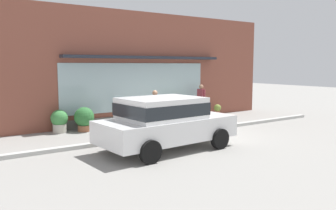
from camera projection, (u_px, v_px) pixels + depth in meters
name	position (u px, v px, depth m)	size (l,w,h in m)	color
ground_plane	(187.00, 132.00, 13.11)	(60.00, 60.00, 0.00)	gray
curb_strip	(190.00, 131.00, 12.94)	(14.00, 0.24, 0.12)	#B2B2AD
storefront	(144.00, 69.00, 15.44)	(14.00, 0.81, 4.87)	brown
fire_hydrant	(169.00, 117.00, 13.91)	(0.38, 0.34, 0.91)	gold
pedestrian_with_handbag	(155.00, 107.00, 13.37)	(0.21, 0.64, 1.57)	brown
pedestrian_passerby	(201.00, 98.00, 16.62)	(0.26, 0.50, 1.61)	#475675
parked_car_white	(165.00, 120.00, 10.27)	(4.28, 2.29, 1.59)	white
potted_plant_low_front	(84.00, 118.00, 13.22)	(0.77, 0.77, 0.94)	#9E6042
potted_plant_window_left	(217.00, 109.00, 17.31)	(0.36, 0.36, 0.58)	#9E6042
potted_plant_window_right	(182.00, 107.00, 15.93)	(0.73, 0.73, 1.05)	#9E6042
potted_plant_near_hydrant	(155.00, 117.00, 15.23)	(0.38, 0.38, 0.51)	#B7B2A3
potted_plant_corner_tall	(59.00, 120.00, 12.94)	(0.64, 0.64, 0.87)	#B7B2A3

